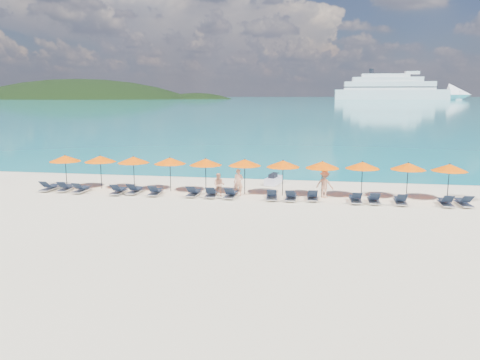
# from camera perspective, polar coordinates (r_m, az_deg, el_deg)

# --- Properties ---
(ground) EXTENTS (1400.00, 1400.00, 0.00)m
(ground) POSITION_cam_1_polar(r_m,az_deg,el_deg) (25.40, -1.12, -3.87)
(ground) COLOR beige
(sea) EXTENTS (1600.00, 1300.00, 0.01)m
(sea) POSITION_cam_1_polar(r_m,az_deg,el_deg) (684.23, 9.29, 9.78)
(sea) COLOR #1FA9B2
(sea) RESTS_ON ground
(headland_main) EXTENTS (374.00, 242.00, 126.50)m
(headland_main) POSITION_cam_1_polar(r_m,az_deg,el_deg) (642.67, -18.88, 5.94)
(headland_main) COLOR black
(headland_main) RESTS_ON ground
(headland_small) EXTENTS (162.00, 126.00, 85.50)m
(headland_small) POSITION_cam_1_polar(r_m,az_deg,el_deg) (605.70, -5.30, 6.49)
(headland_small) COLOR black
(headland_small) RESTS_ON ground
(cruise_ship) EXTENTS (146.28, 24.41, 40.72)m
(cruise_ship) POSITION_cam_1_polar(r_m,az_deg,el_deg) (560.63, 19.22, 10.31)
(cruise_ship) COLOR white
(cruise_ship) RESTS_ON ground
(sailboat_near) EXTENTS (5.51, 1.84, 10.10)m
(sailboat_near) POSITION_cam_1_polar(r_m,az_deg,el_deg) (518.86, 25.13, 8.89)
(sailboat_near) COLOR white
(sailboat_near) RESTS_ON ground
(jetski) EXTENTS (1.18, 2.19, 0.74)m
(jetski) POSITION_cam_1_polar(r_m,az_deg,el_deg) (33.13, 4.11, 0.02)
(jetski) COLOR silver
(jetski) RESTS_ON ground
(beachgoer_a) EXTENTS (0.65, 0.47, 1.67)m
(beachgoer_a) POSITION_cam_1_polar(r_m,az_deg,el_deg) (29.18, -0.19, -0.31)
(beachgoer_a) COLOR tan
(beachgoer_a) RESTS_ON ground
(beachgoer_b) EXTENTS (0.73, 0.45, 1.46)m
(beachgoer_b) POSITION_cam_1_polar(r_m,az_deg,el_deg) (29.00, -2.57, -0.60)
(beachgoer_b) COLOR tan
(beachgoer_b) RESTS_ON ground
(beachgoer_c) EXTENTS (1.20, 0.87, 1.69)m
(beachgoer_c) POSITION_cam_1_polar(r_m,az_deg,el_deg) (29.07, 10.28, -0.50)
(beachgoer_c) COLOR tan
(beachgoer_c) RESTS_ON ground
(umbrella_0) EXTENTS (2.10, 2.10, 2.28)m
(umbrella_0) POSITION_cam_1_polar(r_m,az_deg,el_deg) (33.55, -20.54, 2.48)
(umbrella_0) COLOR black
(umbrella_0) RESTS_ON ground
(umbrella_1) EXTENTS (2.10, 2.10, 2.28)m
(umbrella_1) POSITION_cam_1_polar(r_m,az_deg,el_deg) (32.58, -16.67, 2.48)
(umbrella_1) COLOR black
(umbrella_1) RESTS_ON ground
(umbrella_2) EXTENTS (2.10, 2.10, 2.28)m
(umbrella_2) POSITION_cam_1_polar(r_m,az_deg,el_deg) (31.57, -12.87, 2.42)
(umbrella_2) COLOR black
(umbrella_2) RESTS_ON ground
(umbrella_3) EXTENTS (2.10, 2.10, 2.28)m
(umbrella_3) POSITION_cam_1_polar(r_m,az_deg,el_deg) (30.67, -8.54, 2.34)
(umbrella_3) COLOR black
(umbrella_3) RESTS_ON ground
(umbrella_4) EXTENTS (2.10, 2.10, 2.28)m
(umbrella_4) POSITION_cam_1_polar(r_m,az_deg,el_deg) (29.86, -4.22, 2.21)
(umbrella_4) COLOR black
(umbrella_4) RESTS_ON ground
(umbrella_5) EXTENTS (2.10, 2.10, 2.28)m
(umbrella_5) POSITION_cam_1_polar(r_m,az_deg,el_deg) (29.54, 0.58, 2.14)
(umbrella_5) COLOR black
(umbrella_5) RESTS_ON ground
(umbrella_6) EXTENTS (2.10, 2.10, 2.28)m
(umbrella_6) POSITION_cam_1_polar(r_m,az_deg,el_deg) (29.12, 5.27, 1.98)
(umbrella_6) COLOR black
(umbrella_6) RESTS_ON ground
(umbrella_7) EXTENTS (2.10, 2.10, 2.28)m
(umbrella_7) POSITION_cam_1_polar(r_m,az_deg,el_deg) (29.01, 10.01, 1.83)
(umbrella_7) COLOR black
(umbrella_7) RESTS_ON ground
(umbrella_8) EXTENTS (2.10, 2.10, 2.28)m
(umbrella_8) POSITION_cam_1_polar(r_m,az_deg,el_deg) (29.38, 14.72, 1.75)
(umbrella_8) COLOR black
(umbrella_8) RESTS_ON ground
(umbrella_9) EXTENTS (2.10, 2.10, 2.28)m
(umbrella_9) POSITION_cam_1_polar(r_m,az_deg,el_deg) (29.78, 19.82, 1.59)
(umbrella_9) COLOR black
(umbrella_9) RESTS_ON ground
(umbrella_10) EXTENTS (2.10, 2.10, 2.28)m
(umbrella_10) POSITION_cam_1_polar(r_m,az_deg,el_deg) (30.15, 24.18, 1.39)
(umbrella_10) COLOR black
(umbrella_10) RESTS_ON ground
(lounger_0) EXTENTS (0.67, 1.72, 0.66)m
(lounger_0) POSITION_cam_1_polar(r_m,az_deg,el_deg) (33.25, -22.17, -0.81)
(lounger_0) COLOR silver
(lounger_0) RESTS_ON ground
(lounger_1) EXTENTS (0.79, 1.75, 0.66)m
(lounger_1) POSITION_cam_1_polar(r_m,az_deg,el_deg) (32.72, -20.46, -0.87)
(lounger_1) COLOR silver
(lounger_1) RESTS_ON ground
(lounger_2) EXTENTS (0.63, 1.71, 0.66)m
(lounger_2) POSITION_cam_1_polar(r_m,az_deg,el_deg) (31.90, -18.75, -1.04)
(lounger_2) COLOR silver
(lounger_2) RESTS_ON ground
(lounger_3) EXTENTS (0.66, 1.71, 0.66)m
(lounger_3) POSITION_cam_1_polar(r_m,az_deg,el_deg) (30.72, -14.57, -1.25)
(lounger_3) COLOR silver
(lounger_3) RESTS_ON ground
(lounger_4) EXTENTS (0.66, 1.72, 0.66)m
(lounger_4) POSITION_cam_1_polar(r_m,az_deg,el_deg) (30.64, -12.65, -1.19)
(lounger_4) COLOR silver
(lounger_4) RESTS_ON ground
(lounger_5) EXTENTS (0.72, 1.74, 0.66)m
(lounger_5) POSITION_cam_1_polar(r_m,az_deg,el_deg) (29.89, -10.27, -1.40)
(lounger_5) COLOR silver
(lounger_5) RESTS_ON ground
(lounger_6) EXTENTS (0.67, 1.72, 0.66)m
(lounger_6) POSITION_cam_1_polar(r_m,az_deg,el_deg) (29.28, -5.67, -1.53)
(lounger_6) COLOR silver
(lounger_6) RESTS_ON ground
(lounger_7) EXTENTS (0.71, 1.73, 0.66)m
(lounger_7) POSITION_cam_1_polar(r_m,az_deg,el_deg) (28.93, -3.47, -1.64)
(lounger_7) COLOR silver
(lounger_7) RESTS_ON ground
(lounger_8) EXTENTS (0.69, 1.72, 0.66)m
(lounger_8) POSITION_cam_1_polar(r_m,az_deg,el_deg) (28.68, -1.11, -1.73)
(lounger_8) COLOR silver
(lounger_8) RESTS_ON ground
(lounger_9) EXTENTS (0.76, 1.75, 0.66)m
(lounger_9) POSITION_cam_1_polar(r_m,az_deg,el_deg) (28.27, 3.89, -1.93)
(lounger_9) COLOR silver
(lounger_9) RESTS_ON ground
(lounger_10) EXTENTS (0.67, 1.72, 0.66)m
(lounger_10) POSITION_cam_1_polar(r_m,az_deg,el_deg) (28.17, 6.24, -2.01)
(lounger_10) COLOR silver
(lounger_10) RESTS_ON ground
(lounger_11) EXTENTS (0.70, 1.73, 0.66)m
(lounger_11) POSITION_cam_1_polar(r_m,az_deg,el_deg) (28.39, 8.82, -1.98)
(lounger_11) COLOR silver
(lounger_11) RESTS_ON ground
(lounger_12) EXTENTS (0.70, 1.73, 0.66)m
(lounger_12) POSITION_cam_1_polar(r_m,az_deg,el_deg) (28.22, 13.90, -2.24)
(lounger_12) COLOR silver
(lounger_12) RESTS_ON ground
(lounger_13) EXTENTS (0.62, 1.70, 0.66)m
(lounger_13) POSITION_cam_1_polar(r_m,az_deg,el_deg) (28.36, 15.97, -2.28)
(lounger_13) COLOR silver
(lounger_13) RESTS_ON ground
(lounger_14) EXTENTS (0.67, 1.72, 0.66)m
(lounger_14) POSITION_cam_1_polar(r_m,az_deg,el_deg) (28.53, 18.96, -2.36)
(lounger_14) COLOR silver
(lounger_14) RESTS_ON ground
(lounger_15) EXTENTS (0.64, 1.71, 0.66)m
(lounger_15) POSITION_cam_1_polar(r_m,az_deg,el_deg) (29.05, 23.76, -2.47)
(lounger_15) COLOR silver
(lounger_15) RESTS_ON ground
(lounger_16) EXTENTS (0.75, 1.74, 0.66)m
(lounger_16) POSITION_cam_1_polar(r_m,az_deg,el_deg) (29.44, 25.57, -2.45)
(lounger_16) COLOR silver
(lounger_16) RESTS_ON ground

